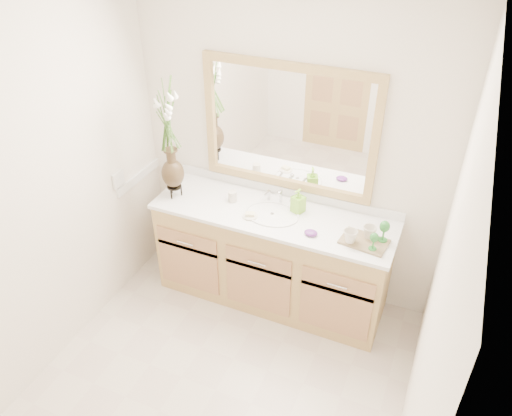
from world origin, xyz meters
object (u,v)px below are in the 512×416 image
at_px(soap_bottle, 298,202).
at_px(tumbler, 232,196).
at_px(tray, 364,242).
at_px(flower_vase, 168,129).

bearing_deg(soap_bottle, tumbler, -149.10).
relative_size(tumbler, soap_bottle, 0.50).
distance_m(tumbler, tray, 1.06).
distance_m(tumbler, soap_bottle, 0.52).
relative_size(tumbler, tray, 0.27).
height_order(soap_bottle, tray, soap_bottle).
distance_m(flower_vase, soap_bottle, 1.09).
bearing_deg(tumbler, tray, -6.02).
distance_m(flower_vase, tray, 1.60).
bearing_deg(tray, flower_vase, -172.60).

